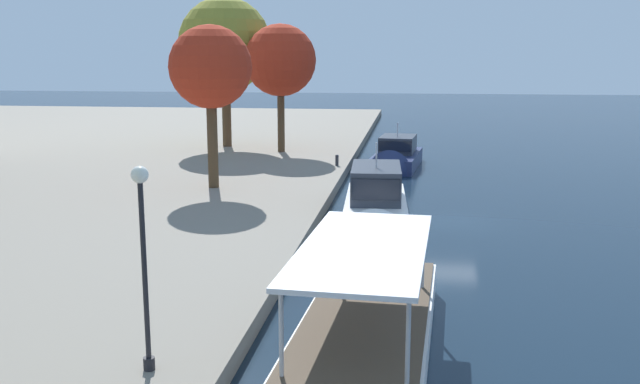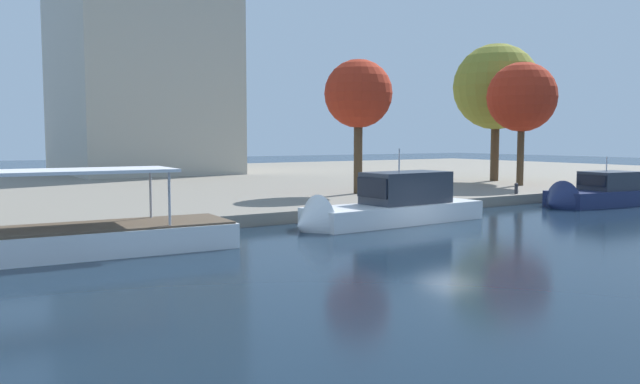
# 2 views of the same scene
# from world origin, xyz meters

# --- Properties ---
(ground_plane) EXTENTS (220.00, 220.00, 0.00)m
(ground_plane) POSITION_xyz_m (0.00, 0.00, 0.00)
(ground_plane) COLOR #142333
(tour_boat_0) EXTENTS (13.04, 3.99, 4.35)m
(tour_boat_0) POSITION_xyz_m (-16.92, 3.08, 0.39)
(tour_boat_0) COLOR white
(tour_boat_0) RESTS_ON ground_plane
(motor_yacht_1) EXTENTS (10.90, 3.36, 4.78)m
(motor_yacht_1) POSITION_xyz_m (-0.92, 3.51, 0.72)
(motor_yacht_1) COLOR white
(motor_yacht_1) RESTS_ON ground_plane
(motor_yacht_2) EXTENTS (8.71, 3.66, 4.17)m
(motor_yacht_2) POSITION_xyz_m (15.44, 3.05, 0.55)
(motor_yacht_2) COLOR navy
(motor_yacht_2) RESTS_ON ground_plane
(mooring_bollard_0) EXTENTS (0.24, 0.24, 0.73)m
(mooring_bollard_0) POSITION_xyz_m (12.42, 6.76, 1.00)
(mooring_bollard_0) COLOR #2D2D33
(mooring_bollard_0) RESTS_ON dock_promenade
(lamp_post) EXTENTS (0.39, 0.39, 4.76)m
(lamp_post) POSITION_xyz_m (-18.18, 7.78, 3.48)
(lamp_post) COLOR black
(lamp_post) RESTS_ON dock_promenade
(tree_1) EXTENTS (5.24, 5.24, 9.32)m
(tree_1) POSITION_xyz_m (18.61, 11.49, 7.33)
(tree_1) COLOR #4C3823
(tree_1) RESTS_ON dock_promenade
(tree_2) EXTENTS (4.42, 4.42, 8.69)m
(tree_2) POSITION_xyz_m (3.86, 12.77, 7.05)
(tree_2) COLOR #4C3823
(tree_2) RESTS_ON dock_promenade
(tree_3) EXTENTS (7.14, 7.14, 11.46)m
(tree_3) POSITION_xyz_m (21.04, 16.45, 8.50)
(tree_3) COLOR #4C3823
(tree_3) RESTS_ON dock_promenade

